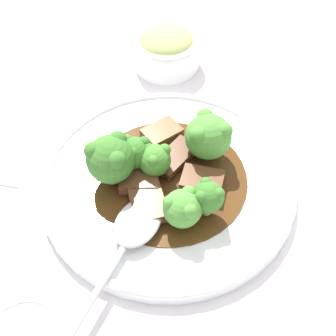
{
  "coord_description": "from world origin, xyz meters",
  "views": [
    {
      "loc": [
        0.11,
        -0.32,
        0.44
      ],
      "look_at": [
        0.0,
        0.0,
        0.03
      ],
      "focal_mm": 50.0,
      "sensor_mm": 36.0,
      "label": 1
    }
  ],
  "objects_px": {
    "beef_strip_0": "(148,203)",
    "broccoli_floret_4": "(155,158)",
    "beef_strip_3": "(176,157)",
    "broccoli_floret_5": "(110,159)",
    "beef_strip_2": "(202,183)",
    "side_bowl_appetizer": "(166,48)",
    "broccoli_floret_0": "(208,197)",
    "broccoli_floret_3": "(208,136)",
    "beef_strip_4": "(139,182)",
    "broccoli_floret_1": "(135,151)",
    "beef_strip_1": "(162,133)",
    "main_plate": "(168,181)",
    "serving_spoon": "(130,235)",
    "broccoli_floret_2": "(182,208)"
  },
  "relations": [
    {
      "from": "beef_strip_0",
      "to": "broccoli_floret_4",
      "type": "distance_m",
      "value": 0.05
    },
    {
      "from": "beef_strip_3",
      "to": "broccoli_floret_5",
      "type": "distance_m",
      "value": 0.08
    },
    {
      "from": "beef_strip_2",
      "to": "side_bowl_appetizer",
      "type": "distance_m",
      "value": 0.25
    },
    {
      "from": "broccoli_floret_0",
      "to": "broccoli_floret_4",
      "type": "distance_m",
      "value": 0.08
    },
    {
      "from": "broccoli_floret_0",
      "to": "broccoli_floret_3",
      "type": "height_order",
      "value": "broccoli_floret_3"
    },
    {
      "from": "beef_strip_0",
      "to": "beef_strip_4",
      "type": "relative_size",
      "value": 1.27
    },
    {
      "from": "beef_strip_4",
      "to": "broccoli_floret_5",
      "type": "bearing_deg",
      "value": 179.24
    },
    {
      "from": "broccoli_floret_1",
      "to": "beef_strip_0",
      "type": "bearing_deg",
      "value": -56.95
    },
    {
      "from": "beef_strip_1",
      "to": "side_bowl_appetizer",
      "type": "relative_size",
      "value": 0.56
    },
    {
      "from": "main_plate",
      "to": "broccoli_floret_5",
      "type": "relative_size",
      "value": 4.87
    },
    {
      "from": "broccoli_floret_0",
      "to": "side_bowl_appetizer",
      "type": "relative_size",
      "value": 0.45
    },
    {
      "from": "beef_strip_0",
      "to": "serving_spoon",
      "type": "bearing_deg",
      "value": -94.13
    },
    {
      "from": "broccoli_floret_2",
      "to": "broccoli_floret_5",
      "type": "xyz_separation_m",
      "value": [
        -0.09,
        0.03,
        0.01
      ]
    },
    {
      "from": "broccoli_floret_1",
      "to": "broccoli_floret_5",
      "type": "relative_size",
      "value": 0.74
    },
    {
      "from": "beef_strip_2",
      "to": "broccoli_floret_5",
      "type": "height_order",
      "value": "broccoli_floret_5"
    },
    {
      "from": "broccoli_floret_5",
      "to": "main_plate",
      "type": "bearing_deg",
      "value": 21.05
    },
    {
      "from": "main_plate",
      "to": "broccoli_floret_0",
      "type": "relative_size",
      "value": 6.73
    },
    {
      "from": "beef_strip_0",
      "to": "broccoli_floret_4",
      "type": "xyz_separation_m",
      "value": [
        -0.01,
        0.05,
        0.02
      ]
    },
    {
      "from": "main_plate",
      "to": "broccoli_floret_1",
      "type": "relative_size",
      "value": 6.57
    },
    {
      "from": "broccoli_floret_3",
      "to": "side_bowl_appetizer",
      "type": "relative_size",
      "value": 0.59
    },
    {
      "from": "side_bowl_appetizer",
      "to": "broccoli_floret_0",
      "type": "bearing_deg",
      "value": -62.93
    },
    {
      "from": "serving_spoon",
      "to": "broccoli_floret_5",
      "type": "bearing_deg",
      "value": 125.09
    },
    {
      "from": "beef_strip_0",
      "to": "broccoli_floret_3",
      "type": "height_order",
      "value": "broccoli_floret_3"
    },
    {
      "from": "broccoli_floret_3",
      "to": "serving_spoon",
      "type": "xyz_separation_m",
      "value": [
        -0.04,
        -0.14,
        -0.03
      ]
    },
    {
      "from": "beef_strip_3",
      "to": "broccoli_floret_1",
      "type": "height_order",
      "value": "broccoli_floret_1"
    },
    {
      "from": "broccoli_floret_1",
      "to": "broccoli_floret_3",
      "type": "height_order",
      "value": "broccoli_floret_3"
    },
    {
      "from": "beef_strip_1",
      "to": "beef_strip_3",
      "type": "height_order",
      "value": "beef_strip_1"
    },
    {
      "from": "beef_strip_0",
      "to": "broccoli_floret_4",
      "type": "relative_size",
      "value": 1.55
    },
    {
      "from": "beef_strip_4",
      "to": "beef_strip_0",
      "type": "bearing_deg",
      "value": -51.13
    },
    {
      "from": "serving_spoon",
      "to": "broccoli_floret_1",
      "type": "bearing_deg",
      "value": 107.2
    },
    {
      "from": "beef_strip_3",
      "to": "side_bowl_appetizer",
      "type": "xyz_separation_m",
      "value": [
        -0.07,
        0.19,
        0.0
      ]
    },
    {
      "from": "broccoli_floret_3",
      "to": "serving_spoon",
      "type": "height_order",
      "value": "broccoli_floret_3"
    },
    {
      "from": "beef_strip_0",
      "to": "broccoli_floret_0",
      "type": "bearing_deg",
      "value": 11.68
    },
    {
      "from": "beef_strip_3",
      "to": "broccoli_floret_0",
      "type": "bearing_deg",
      "value": -48.09
    },
    {
      "from": "beef_strip_4",
      "to": "broccoli_floret_1",
      "type": "height_order",
      "value": "broccoli_floret_1"
    },
    {
      "from": "broccoli_floret_1",
      "to": "broccoli_floret_3",
      "type": "bearing_deg",
      "value": 30.94
    },
    {
      "from": "broccoli_floret_5",
      "to": "serving_spoon",
      "type": "distance_m",
      "value": 0.09
    },
    {
      "from": "beef_strip_2",
      "to": "serving_spoon",
      "type": "distance_m",
      "value": 0.1
    },
    {
      "from": "broccoli_floret_4",
      "to": "serving_spoon",
      "type": "bearing_deg",
      "value": -87.09
    },
    {
      "from": "beef_strip_3",
      "to": "side_bowl_appetizer",
      "type": "bearing_deg",
      "value": 111.28
    },
    {
      "from": "main_plate",
      "to": "broccoli_floret_4",
      "type": "distance_m",
      "value": 0.04
    },
    {
      "from": "main_plate",
      "to": "serving_spoon",
      "type": "height_order",
      "value": "serving_spoon"
    },
    {
      "from": "serving_spoon",
      "to": "side_bowl_appetizer",
      "type": "bearing_deg",
      "value": 101.49
    },
    {
      "from": "broccoli_floret_2",
      "to": "broccoli_floret_5",
      "type": "height_order",
      "value": "broccoli_floret_5"
    },
    {
      "from": "broccoli_floret_3",
      "to": "beef_strip_4",
      "type": "bearing_deg",
      "value": -130.88
    },
    {
      "from": "broccoli_floret_5",
      "to": "broccoli_floret_4",
      "type": "bearing_deg",
      "value": 30.09
    },
    {
      "from": "beef_strip_4",
      "to": "side_bowl_appetizer",
      "type": "distance_m",
      "value": 0.25
    },
    {
      "from": "broccoli_floret_0",
      "to": "main_plate",
      "type": "bearing_deg",
      "value": 148.52
    },
    {
      "from": "broccoli_floret_0",
      "to": "broccoli_floret_1",
      "type": "xyz_separation_m",
      "value": [
        -0.1,
        0.04,
        0.0
      ]
    },
    {
      "from": "beef_strip_2",
      "to": "broccoli_floret_0",
      "type": "xyz_separation_m",
      "value": [
        0.01,
        -0.03,
        0.02
      ]
    }
  ]
}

